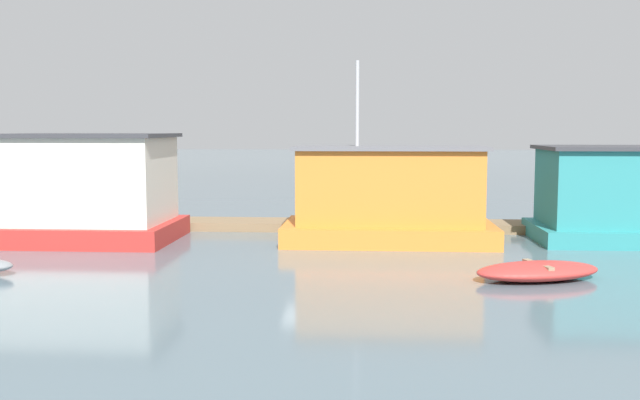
% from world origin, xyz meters
% --- Properties ---
extents(ground_plane, '(200.00, 200.00, 0.00)m').
position_xyz_m(ground_plane, '(0.00, 0.00, 0.00)').
color(ground_plane, slate).
extents(dock_walkway, '(33.80, 1.81, 0.30)m').
position_xyz_m(dock_walkway, '(0.00, 2.53, 0.15)').
color(dock_walkway, '#846B4C').
rests_on(dock_walkway, ground_plane).
extents(houseboat_red, '(5.48, 4.08, 3.41)m').
position_xyz_m(houseboat_red, '(-7.41, -0.58, 1.64)').
color(houseboat_red, red).
rests_on(houseboat_red, ground_plane).
extents(houseboat_orange, '(6.57, 3.52, 5.67)m').
position_xyz_m(houseboat_orange, '(2.11, -0.15, 1.40)').
color(houseboat_orange, orange).
rests_on(houseboat_orange, ground_plane).
extents(dinghy_red, '(3.37, 2.28, 0.43)m').
position_xyz_m(dinghy_red, '(5.49, -5.64, 0.22)').
color(dinghy_red, red).
rests_on(dinghy_red, ground_plane).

